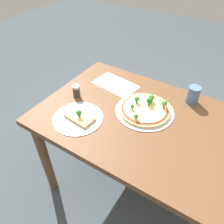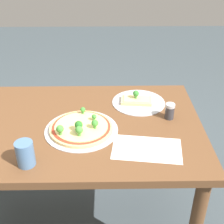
{
  "view_description": "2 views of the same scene",
  "coord_description": "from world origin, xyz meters",
  "px_view_note": "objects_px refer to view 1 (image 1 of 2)",
  "views": [
    {
      "loc": [
        0.29,
        -0.83,
        1.52
      ],
      "look_at": [
        -0.19,
        -0.07,
        0.73
      ],
      "focal_mm": 35.0,
      "sensor_mm": 36.0,
      "label": 1
    },
    {
      "loc": [
        -0.17,
        1.22,
        1.51
      ],
      "look_at": [
        -0.19,
        -0.07,
        0.73
      ],
      "focal_mm": 50.0,
      "sensor_mm": 36.0,
      "label": 2
    }
  ],
  "objects_px": {
    "pizza_tray_whole": "(145,109)",
    "pizza_tray_slice": "(79,117)",
    "drinking_cup": "(193,95)",
    "dining_table": "(147,133)",
    "condiment_shaker": "(76,91)"
  },
  "relations": [
    {
      "from": "pizza_tray_whole",
      "to": "pizza_tray_slice",
      "type": "xyz_separation_m",
      "value": [
        -0.28,
        -0.25,
        -0.0
      ]
    },
    {
      "from": "pizza_tray_slice",
      "to": "drinking_cup",
      "type": "height_order",
      "value": "drinking_cup"
    },
    {
      "from": "drinking_cup",
      "to": "pizza_tray_whole",
      "type": "bearing_deg",
      "value": -131.11
    },
    {
      "from": "dining_table",
      "to": "drinking_cup",
      "type": "height_order",
      "value": "drinking_cup"
    },
    {
      "from": "dining_table",
      "to": "drinking_cup",
      "type": "bearing_deg",
      "value": 63.1
    },
    {
      "from": "pizza_tray_whole",
      "to": "condiment_shaker",
      "type": "xyz_separation_m",
      "value": [
        -0.41,
        -0.1,
        0.03
      ]
    },
    {
      "from": "dining_table",
      "to": "drinking_cup",
      "type": "distance_m",
      "value": 0.35
    },
    {
      "from": "pizza_tray_slice",
      "to": "drinking_cup",
      "type": "distance_m",
      "value": 0.67
    },
    {
      "from": "dining_table",
      "to": "pizza_tray_whole",
      "type": "relative_size",
      "value": 3.69
    },
    {
      "from": "pizza_tray_slice",
      "to": "pizza_tray_whole",
      "type": "bearing_deg",
      "value": 42.23
    },
    {
      "from": "pizza_tray_whole",
      "to": "condiment_shaker",
      "type": "bearing_deg",
      "value": -166.69
    },
    {
      "from": "dining_table",
      "to": "pizza_tray_whole",
      "type": "bearing_deg",
      "value": 131.26
    },
    {
      "from": "pizza_tray_slice",
      "to": "condiment_shaker",
      "type": "bearing_deg",
      "value": 132.43
    },
    {
      "from": "dining_table",
      "to": "condiment_shaker",
      "type": "height_order",
      "value": "condiment_shaker"
    },
    {
      "from": "pizza_tray_slice",
      "to": "condiment_shaker",
      "type": "distance_m",
      "value": 0.21
    }
  ]
}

